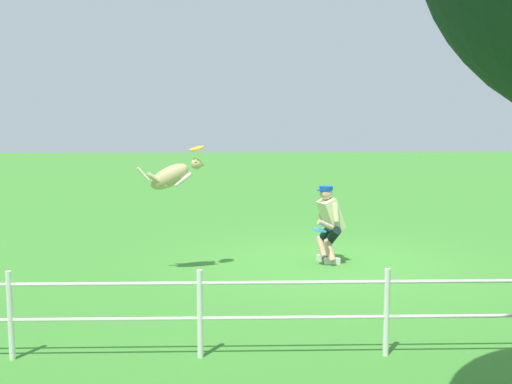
{
  "coord_description": "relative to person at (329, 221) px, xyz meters",
  "views": [
    {
      "loc": [
        1.51,
        10.09,
        2.48
      ],
      "look_at": [
        1.24,
        0.19,
        1.24
      ],
      "focal_mm": 43.74,
      "sensor_mm": 36.0,
      "label": 1
    }
  ],
  "objects": [
    {
      "name": "ground_plane",
      "position": [
        -0.01,
        0.13,
        -0.7
      ],
      "size": [
        60.0,
        60.0,
        0.0
      ],
      "primitive_type": "plane",
      "color": "#3C832E"
    },
    {
      "name": "frisbee_held",
      "position": [
        0.2,
        0.33,
        -0.09
      ],
      "size": [
        0.27,
        0.27,
        0.09
      ],
      "primitive_type": "cylinder",
      "rotation": [
        0.24,
        0.06,
        4.52
      ],
      "color": "#258DEF",
      "rests_on": "person"
    },
    {
      "name": "person",
      "position": [
        0.0,
        0.0,
        0.0
      ],
      "size": [
        0.53,
        0.69,
        1.29
      ],
      "rotation": [
        0.0,
        0.0,
        0.35
      ],
      "color": "silver",
      "rests_on": "ground_plane"
    },
    {
      "name": "frisbee_flying",
      "position": [
        2.15,
        0.57,
        1.25
      ],
      "size": [
        0.3,
        0.31,
        0.11
      ],
      "primitive_type": "cylinder",
      "rotation": [
        0.21,
        -0.18,
        2.74
      ],
      "color": "yellow"
    },
    {
      "name": "fence",
      "position": [
        -0.01,
        4.08,
        -0.16
      ],
      "size": [
        15.35,
        0.06,
        0.92
      ],
      "color": "white",
      "rests_on": "ground_plane"
    },
    {
      "name": "dog",
      "position": [
        2.52,
        0.66,
        0.84
      ],
      "size": [
        1.04,
        0.46,
        0.57
      ],
      "rotation": [
        0.0,
        0.0,
        3.39
      ],
      "color": "tan"
    }
  ]
}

